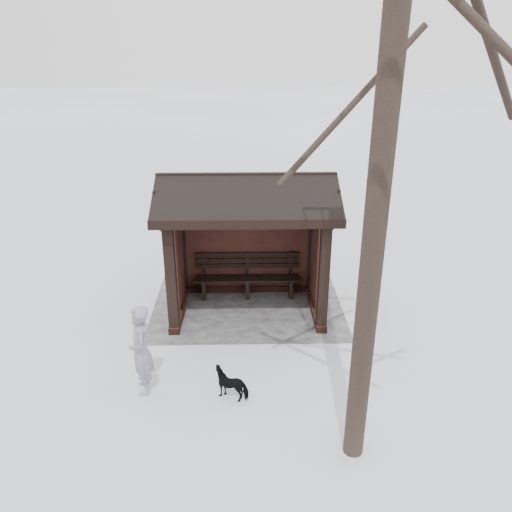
{
  "coord_description": "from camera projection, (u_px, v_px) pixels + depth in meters",
  "views": [
    {
      "loc": [
        0.03,
        9.72,
        5.46
      ],
      "look_at": [
        -0.17,
        0.8,
        1.64
      ],
      "focal_mm": 35.0,
      "sensor_mm": 36.0,
      "label": 1
    }
  ],
  "objects": [
    {
      "name": "trampled_patch",
      "position": [
        248.0,
        305.0,
        11.26
      ],
      "size": [
        4.2,
        3.2,
        0.02
      ],
      "primitive_type": "cube",
      "color": "#929297",
      "rests_on": "ground"
    },
    {
      "name": "dog",
      "position": [
        232.0,
        383.0,
        8.27
      ],
      "size": [
        0.69,
        0.48,
        0.53
      ],
      "primitive_type": "imported",
      "rotation": [
        0.0,
        0.0,
        1.22
      ],
      "color": "black",
      "rests_on": "ground"
    },
    {
      "name": "pedestrian",
      "position": [
        141.0,
        350.0,
        8.21
      ],
      "size": [
        0.51,
        0.65,
        1.58
      ],
      "primitive_type": "imported",
      "rotation": [
        0.0,
        0.0,
        1.81
      ],
      "color": "gray",
      "rests_on": "ground"
    },
    {
      "name": "bus_shelter",
      "position": [
        247.0,
        215.0,
        10.38
      ],
      "size": [
        3.6,
        2.4,
        3.09
      ],
      "color": "#361913",
      "rests_on": "ground"
    },
    {
      "name": "ground",
      "position": [
        248.0,
        310.0,
        11.08
      ],
      "size": [
        120.0,
        120.0,
        0.0
      ],
      "primitive_type": "plane",
      "color": "white",
      "rests_on": "ground"
    }
  ]
}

